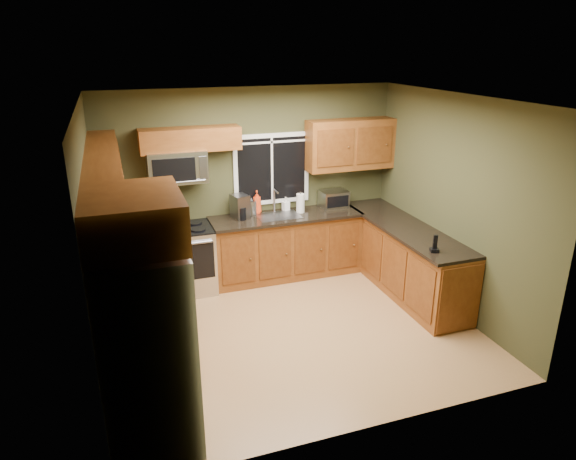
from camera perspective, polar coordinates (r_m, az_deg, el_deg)
floor at (r=6.30m, az=0.62°, el=-10.97°), size 4.20×4.20×0.00m
ceiling at (r=5.42m, az=0.73°, el=14.26°), size 4.20×4.20×0.00m
back_wall at (r=7.36m, az=-4.08°, el=5.10°), size 4.20×0.00×4.20m
front_wall at (r=4.21m, az=9.04°, el=-7.09°), size 4.20×0.00×4.20m
left_wall at (r=5.43m, az=-20.70°, el=-1.79°), size 0.00×3.60×3.60m
right_wall at (r=6.69m, az=17.87°, el=2.61°), size 0.00×3.60×3.60m
window at (r=7.38m, az=-1.82°, el=6.80°), size 1.12×0.03×1.02m
base_cabinets_left at (r=6.22m, az=-16.87°, el=-7.62°), size 0.60×2.65×0.90m
countertop_left at (r=6.02m, az=-17.09°, el=-3.63°), size 0.65×2.65×0.04m
base_cabinets_back at (r=7.49m, az=-0.24°, el=-1.84°), size 2.17×0.60×0.90m
countertop_back at (r=7.31m, az=-0.18°, el=1.51°), size 2.17×0.65×0.04m
base_cabinets_peninsula at (r=7.25m, az=12.69°, el=-3.14°), size 0.60×2.52×0.90m
countertop_peninsula at (r=7.08m, az=12.78°, el=0.36°), size 0.65×2.50×0.04m
upper_cabinets_left at (r=5.72m, az=-19.64°, el=4.84°), size 0.33×2.65×0.72m
upper_cabinets_back_left at (r=6.88m, az=-10.80°, el=9.88°), size 1.30×0.33×0.30m
upper_cabinets_back_right at (r=7.60m, az=6.92°, el=9.42°), size 1.30×0.33×0.72m
upper_cabinet_over_fridge at (r=3.97m, az=-16.88°, el=1.24°), size 0.72×0.90×0.38m
refrigerator at (r=4.45m, az=-15.37°, el=-12.65°), size 0.74×0.90×1.80m
range at (r=7.15m, az=-11.35°, el=-3.19°), size 0.76×0.69×0.94m
microwave at (r=6.90m, az=-12.23°, el=6.91°), size 0.76×0.41×0.42m
sink at (r=7.28m, az=-1.08°, el=1.70°), size 0.60×0.42×0.36m
toaster_oven at (r=7.67m, az=5.11°, el=3.46°), size 0.40×0.31×0.25m
coffee_maker at (r=7.17m, az=-5.33°, el=2.52°), size 0.26×0.31×0.33m
kettle at (r=7.29m, az=-4.09°, el=2.60°), size 0.19×0.19×0.27m
paper_towel_roll at (r=7.39m, az=1.39°, el=3.00°), size 0.14×0.14×0.30m
soap_bottle_a at (r=7.35m, az=-3.47°, el=3.11°), size 0.16×0.16×0.33m
soap_bottle_b at (r=7.48m, az=-0.25°, el=2.93°), size 0.11×0.11×0.20m
cordless_phone at (r=6.25m, az=15.98°, el=-1.80°), size 0.12×0.12×0.21m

